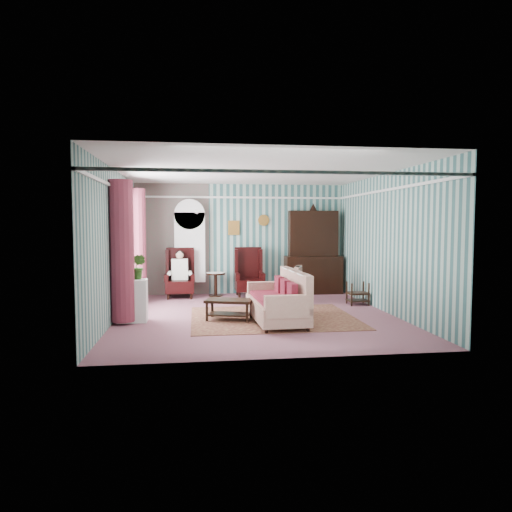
{
  "coord_description": "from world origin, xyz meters",
  "views": [
    {
      "loc": [
        -1.21,
        -9.05,
        1.85
      ],
      "look_at": [
        0.08,
        0.6,
        1.17
      ],
      "focal_mm": 32.0,
      "sensor_mm": 36.0,
      "label": 1
    }
  ],
  "objects": [
    {
      "name": "sofa",
      "position": [
        0.29,
        -0.68,
        0.46
      ],
      "size": [
        1.06,
        2.0,
        0.92
      ],
      "primitive_type": "cube",
      "rotation": [
        0.0,
        0.0,
        1.61
      ],
      "color": "beige",
      "rests_on": "floor"
    },
    {
      "name": "plant_stand",
      "position": [
        -2.4,
        -0.3,
        0.4
      ],
      "size": [
        0.55,
        0.35,
        0.8
      ],
      "primitive_type": "cube",
      "color": "silver",
      "rests_on": "floor"
    },
    {
      "name": "room_shell",
      "position": [
        -0.62,
        0.18,
        2.01
      ],
      "size": [
        5.53,
        6.02,
        2.91
      ],
      "color": "#376464",
      "rests_on": "ground"
    },
    {
      "name": "potted_plant_a",
      "position": [
        -2.5,
        -0.43,
        1.01
      ],
      "size": [
        0.39,
        0.34,
        0.42
      ],
      "primitive_type": "imported",
      "rotation": [
        0.0,
        0.0,
        -0.02
      ],
      "color": "#1C541A",
      "rests_on": "plant_stand"
    },
    {
      "name": "potted_plant_c",
      "position": [
        -2.44,
        -0.2,
        0.98
      ],
      "size": [
        0.26,
        0.26,
        0.37
      ],
      "primitive_type": "imported",
      "rotation": [
        0.0,
        0.0,
        -0.3
      ],
      "color": "#184F18",
      "rests_on": "plant_stand"
    },
    {
      "name": "wingback_left",
      "position": [
        -1.6,
        2.45,
        0.62
      ],
      "size": [
        0.76,
        0.8,
        1.25
      ],
      "primitive_type": "cube",
      "color": "black",
      "rests_on": "floor"
    },
    {
      "name": "seated_woman",
      "position": [
        -1.6,
        2.45,
        0.59
      ],
      "size": [
        0.44,
        0.4,
        1.18
      ],
      "primitive_type": null,
      "color": "silver",
      "rests_on": "floor"
    },
    {
      "name": "potted_plant_b",
      "position": [
        -2.28,
        -0.21,
        1.04
      ],
      "size": [
        0.33,
        0.3,
        0.48
      ],
      "primitive_type": "imported",
      "rotation": [
        0.0,
        0.0,
        -0.42
      ],
      "color": "#1F541A",
      "rests_on": "plant_stand"
    },
    {
      "name": "nest_table",
      "position": [
        2.47,
        0.9,
        0.27
      ],
      "size": [
        0.45,
        0.38,
        0.54
      ],
      "primitive_type": "cube",
      "color": "black",
      "rests_on": "floor"
    },
    {
      "name": "wingback_right",
      "position": [
        0.15,
        2.45,
        0.62
      ],
      "size": [
        0.76,
        0.8,
        1.25
      ],
      "primitive_type": "cube",
      "color": "black",
      "rests_on": "floor"
    },
    {
      "name": "floor",
      "position": [
        0.0,
        0.0,
        0.0
      ],
      "size": [
        6.0,
        6.0,
        0.0
      ],
      "primitive_type": "plane",
      "color": "#905462",
      "rests_on": "ground"
    },
    {
      "name": "dresser_hutch",
      "position": [
        1.9,
        2.72,
        1.18
      ],
      "size": [
        1.5,
        0.56,
        2.36
      ],
      "primitive_type": "cube",
      "color": "black",
      "rests_on": "floor"
    },
    {
      "name": "floral_armchair",
      "position": [
        0.94,
        1.48,
        0.51
      ],
      "size": [
        1.03,
        0.96,
        1.01
      ],
      "primitive_type": "cube",
      "rotation": [
        0.0,
        0.0,
        1.2
      ],
      "color": "#C0B594",
      "rests_on": "floor"
    },
    {
      "name": "coffee_table",
      "position": [
        -0.58,
        -0.4,
        0.2
      ],
      "size": [
        0.99,
        0.73,
        0.41
      ],
      "primitive_type": "cube",
      "rotation": [
        0.0,
        0.0,
        -0.3
      ],
      "color": "black",
      "rests_on": "floor"
    },
    {
      "name": "bookcase",
      "position": [
        -1.35,
        2.84,
        1.12
      ],
      "size": [
        0.8,
        0.28,
        2.24
      ],
      "primitive_type": "cube",
      "color": "silver",
      "rests_on": "floor"
    },
    {
      "name": "rug",
      "position": [
        0.3,
        -0.3,
        0.01
      ],
      "size": [
        3.2,
        2.6,
        0.01
      ],
      "primitive_type": "cube",
      "color": "#441D16",
      "rests_on": "floor"
    },
    {
      "name": "round_side_table",
      "position": [
        -0.7,
        2.6,
        0.3
      ],
      "size": [
        0.5,
        0.5,
        0.6
      ],
      "primitive_type": "cylinder",
      "color": "black",
      "rests_on": "floor"
    }
  ]
}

